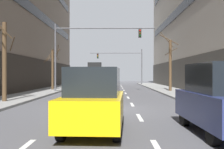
# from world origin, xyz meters

# --- Properties ---
(ground_plane) EXTENTS (120.00, 120.00, 0.00)m
(ground_plane) POSITION_xyz_m (0.00, 0.00, 0.00)
(ground_plane) COLOR #515156
(lane_stripe_l1_s3) EXTENTS (0.16, 2.00, 0.01)m
(lane_stripe_l1_s3) POSITION_xyz_m (-1.65, -3.00, 0.00)
(lane_stripe_l1_s3) COLOR silver
(lane_stripe_l1_s3) RESTS_ON ground
(lane_stripe_l1_s4) EXTENTS (0.16, 2.00, 0.01)m
(lane_stripe_l1_s4) POSITION_xyz_m (-1.65, 2.00, 0.00)
(lane_stripe_l1_s4) COLOR silver
(lane_stripe_l1_s4) RESTS_ON ground
(lane_stripe_l1_s5) EXTENTS (0.16, 2.00, 0.01)m
(lane_stripe_l1_s5) POSITION_xyz_m (-1.65, 7.00, 0.00)
(lane_stripe_l1_s5) COLOR silver
(lane_stripe_l1_s5) RESTS_ON ground
(lane_stripe_l1_s6) EXTENTS (0.16, 2.00, 0.01)m
(lane_stripe_l1_s6) POSITION_xyz_m (-1.65, 12.00, 0.00)
(lane_stripe_l1_s6) COLOR silver
(lane_stripe_l1_s6) RESTS_ON ground
(lane_stripe_l1_s7) EXTENTS (0.16, 2.00, 0.01)m
(lane_stripe_l1_s7) POSITION_xyz_m (-1.65, 17.00, 0.00)
(lane_stripe_l1_s7) COLOR silver
(lane_stripe_l1_s7) RESTS_ON ground
(lane_stripe_l1_s8) EXTENTS (0.16, 2.00, 0.01)m
(lane_stripe_l1_s8) POSITION_xyz_m (-1.65, 22.00, 0.00)
(lane_stripe_l1_s8) COLOR silver
(lane_stripe_l1_s8) RESTS_ON ground
(lane_stripe_l1_s9) EXTENTS (0.16, 2.00, 0.01)m
(lane_stripe_l1_s9) POSITION_xyz_m (-1.65, 27.00, 0.00)
(lane_stripe_l1_s9) COLOR silver
(lane_stripe_l1_s9) RESTS_ON ground
(lane_stripe_l1_s10) EXTENTS (0.16, 2.00, 0.01)m
(lane_stripe_l1_s10) POSITION_xyz_m (-1.65, 32.00, 0.00)
(lane_stripe_l1_s10) COLOR silver
(lane_stripe_l1_s10) RESTS_ON ground
(lane_stripe_l2_s3) EXTENTS (0.16, 2.00, 0.01)m
(lane_stripe_l2_s3) POSITION_xyz_m (1.65, -3.00, 0.00)
(lane_stripe_l2_s3) COLOR silver
(lane_stripe_l2_s3) RESTS_ON ground
(lane_stripe_l2_s4) EXTENTS (0.16, 2.00, 0.01)m
(lane_stripe_l2_s4) POSITION_xyz_m (1.65, 2.00, 0.00)
(lane_stripe_l2_s4) COLOR silver
(lane_stripe_l2_s4) RESTS_ON ground
(lane_stripe_l2_s5) EXTENTS (0.16, 2.00, 0.01)m
(lane_stripe_l2_s5) POSITION_xyz_m (1.65, 7.00, 0.00)
(lane_stripe_l2_s5) COLOR silver
(lane_stripe_l2_s5) RESTS_ON ground
(lane_stripe_l2_s6) EXTENTS (0.16, 2.00, 0.01)m
(lane_stripe_l2_s6) POSITION_xyz_m (1.65, 12.00, 0.00)
(lane_stripe_l2_s6) COLOR silver
(lane_stripe_l2_s6) RESTS_ON ground
(lane_stripe_l2_s7) EXTENTS (0.16, 2.00, 0.01)m
(lane_stripe_l2_s7) POSITION_xyz_m (1.65, 17.00, 0.00)
(lane_stripe_l2_s7) COLOR silver
(lane_stripe_l2_s7) RESTS_ON ground
(lane_stripe_l2_s8) EXTENTS (0.16, 2.00, 0.01)m
(lane_stripe_l2_s8) POSITION_xyz_m (1.65, 22.00, 0.00)
(lane_stripe_l2_s8) COLOR silver
(lane_stripe_l2_s8) RESTS_ON ground
(lane_stripe_l2_s9) EXTENTS (0.16, 2.00, 0.01)m
(lane_stripe_l2_s9) POSITION_xyz_m (1.65, 27.00, 0.00)
(lane_stripe_l2_s9) COLOR silver
(lane_stripe_l2_s9) RESTS_ON ground
(lane_stripe_l2_s10) EXTENTS (0.16, 2.00, 0.01)m
(lane_stripe_l2_s10) POSITION_xyz_m (1.65, 32.00, 0.00)
(lane_stripe_l2_s10) COLOR silver
(lane_stripe_l2_s10) RESTS_ON ground
(car_driving_0) EXTENTS (1.95, 4.48, 2.15)m
(car_driving_0) POSITION_xyz_m (-0.01, 15.34, 1.07)
(car_driving_0) COLOR black
(car_driving_0) RESTS_ON ground
(taxi_driving_1) EXTENTS (1.94, 4.25, 2.19)m
(taxi_driving_1) POSITION_xyz_m (-0.04, -5.90, 1.01)
(taxi_driving_1) COLOR black
(taxi_driving_1) RESTS_ON ground
(car_driving_2) EXTENTS (1.93, 4.35, 1.61)m
(car_driving_2) POSITION_xyz_m (-0.10, 29.68, 0.79)
(car_driving_2) COLOR black
(car_driving_2) RESTS_ON ground
(car_parked_0) EXTENTS (1.93, 4.48, 2.16)m
(car_parked_0) POSITION_xyz_m (3.89, -6.19, 1.07)
(car_parked_0) COLOR black
(car_parked_0) RESTS_ON ground
(traffic_signal_0) EXTENTS (10.05, 0.35, 6.74)m
(traffic_signal_0) POSITION_xyz_m (-2.30, 13.00, 4.87)
(traffic_signal_0) COLOR #4C4C51
(traffic_signal_0) RESTS_ON sidewalk_left
(traffic_signal_1) EXTENTS (9.15, 0.34, 6.10)m
(traffic_signal_1) POSITION_xyz_m (2.49, 33.72, 4.29)
(traffic_signal_1) COLOR #4C4C51
(traffic_signal_1) RESTS_ON sidewalk_right
(street_tree_0) EXTENTS (1.63, 1.76, 5.04)m
(street_tree_0) POSITION_xyz_m (-6.31, 2.57, 2.76)
(street_tree_0) COLOR #4C3823
(street_tree_0) RESTS_ON sidewalk_left
(street_tree_1) EXTENTS (1.79, 1.67, 4.92)m
(street_tree_1) POSITION_xyz_m (-6.28, 16.00, 2.55)
(street_tree_1) COLOR #4C3823
(street_tree_1) RESTS_ON sidewalk_left
(street_tree_2) EXTENTS (2.03, 2.05, 5.98)m
(street_tree_2) POSITION_xyz_m (6.28, 13.69, 2.87)
(street_tree_2) COLOR #4C3823
(street_tree_2) RESTS_ON sidewalk_right
(pedestrian_0) EXTENTS (0.26, 0.52, 1.65)m
(pedestrian_0) POSITION_xyz_m (5.56, 2.40, 1.09)
(pedestrian_0) COLOR black
(pedestrian_0) RESTS_ON sidewalk_right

